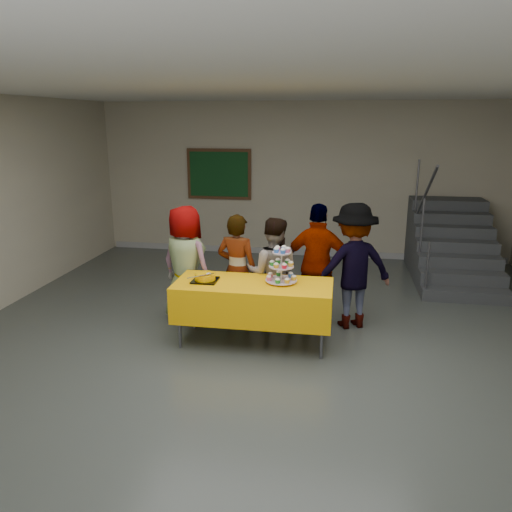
{
  "coord_description": "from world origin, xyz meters",
  "views": [
    {
      "loc": [
        0.77,
        -4.79,
        2.65
      ],
      "look_at": [
        -0.21,
        0.97,
        1.05
      ],
      "focal_mm": 35.0,
      "sensor_mm": 36.0,
      "label": 1
    }
  ],
  "objects_px": {
    "bake_table": "(253,300)",
    "schoolchild_b": "(237,270)",
    "schoolchild_c": "(273,273)",
    "staircase": "(450,247)",
    "cupcake_stand": "(281,268)",
    "schoolchild_d": "(318,265)",
    "schoolchild_a": "(186,264)",
    "noticeboard": "(219,174)",
    "bear_cake": "(205,276)",
    "schoolchild_e": "(353,266)"
  },
  "relations": [
    {
      "from": "bake_table",
      "to": "schoolchild_b",
      "type": "height_order",
      "value": "schoolchild_b"
    },
    {
      "from": "schoolchild_c",
      "to": "staircase",
      "type": "height_order",
      "value": "staircase"
    },
    {
      "from": "cupcake_stand",
      "to": "schoolchild_d",
      "type": "height_order",
      "value": "schoolchild_d"
    },
    {
      "from": "schoolchild_a",
      "to": "noticeboard",
      "type": "height_order",
      "value": "noticeboard"
    },
    {
      "from": "bear_cake",
      "to": "noticeboard",
      "type": "bearing_deg",
      "value": 101.32
    },
    {
      "from": "schoolchild_b",
      "to": "noticeboard",
      "type": "relative_size",
      "value": 1.15
    },
    {
      "from": "staircase",
      "to": "noticeboard",
      "type": "height_order",
      "value": "noticeboard"
    },
    {
      "from": "noticeboard",
      "to": "bear_cake",
      "type": "bearing_deg",
      "value": -78.68
    },
    {
      "from": "bear_cake",
      "to": "noticeboard",
      "type": "relative_size",
      "value": 0.28
    },
    {
      "from": "cupcake_stand",
      "to": "schoolchild_e",
      "type": "bearing_deg",
      "value": 37.85
    },
    {
      "from": "schoolchild_a",
      "to": "schoolchild_c",
      "type": "distance_m",
      "value": 1.17
    },
    {
      "from": "schoolchild_b",
      "to": "schoolchild_e",
      "type": "bearing_deg",
      "value": -161.71
    },
    {
      "from": "cupcake_stand",
      "to": "schoolchild_d",
      "type": "xyz_separation_m",
      "value": [
        0.41,
        0.65,
        -0.14
      ]
    },
    {
      "from": "noticeboard",
      "to": "staircase",
      "type": "bearing_deg",
      "value": -10.9
    },
    {
      "from": "cupcake_stand",
      "to": "schoolchild_b",
      "type": "distance_m",
      "value": 0.81
    },
    {
      "from": "schoolchild_c",
      "to": "schoolchild_a",
      "type": "bearing_deg",
      "value": -2.34
    },
    {
      "from": "bake_table",
      "to": "schoolchild_b",
      "type": "xyz_separation_m",
      "value": [
        -0.31,
        0.54,
        0.19
      ]
    },
    {
      "from": "schoolchild_a",
      "to": "noticeboard",
      "type": "relative_size",
      "value": 1.21
    },
    {
      "from": "schoolchild_c",
      "to": "schoolchild_d",
      "type": "distance_m",
      "value": 0.61
    },
    {
      "from": "schoolchild_e",
      "to": "bear_cake",
      "type": "bearing_deg",
      "value": 2.59
    },
    {
      "from": "schoolchild_a",
      "to": "schoolchild_d",
      "type": "height_order",
      "value": "schoolchild_d"
    },
    {
      "from": "bake_table",
      "to": "schoolchild_b",
      "type": "relative_size",
      "value": 1.26
    },
    {
      "from": "schoolchild_d",
      "to": "schoolchild_c",
      "type": "bearing_deg",
      "value": 22.23
    },
    {
      "from": "bear_cake",
      "to": "schoolchild_c",
      "type": "xyz_separation_m",
      "value": [
        0.74,
        0.59,
        -0.1
      ]
    },
    {
      "from": "bake_table",
      "to": "schoolchild_e",
      "type": "relative_size",
      "value": 1.14
    },
    {
      "from": "schoolchild_c",
      "to": "schoolchild_b",
      "type": "bearing_deg",
      "value": 0.54
    },
    {
      "from": "bake_table",
      "to": "schoolchild_d",
      "type": "height_order",
      "value": "schoolchild_d"
    },
    {
      "from": "cupcake_stand",
      "to": "noticeboard",
      "type": "height_order",
      "value": "noticeboard"
    },
    {
      "from": "schoolchild_a",
      "to": "schoolchild_c",
      "type": "xyz_separation_m",
      "value": [
        1.17,
        0.0,
        -0.06
      ]
    },
    {
      "from": "schoolchild_a",
      "to": "schoolchild_e",
      "type": "xyz_separation_m",
      "value": [
        2.19,
        0.18,
        0.03
      ]
    },
    {
      "from": "cupcake_stand",
      "to": "schoolchild_e",
      "type": "height_order",
      "value": "schoolchild_e"
    },
    {
      "from": "schoolchild_c",
      "to": "noticeboard",
      "type": "relative_size",
      "value": 1.12
    },
    {
      "from": "schoolchild_e",
      "to": "cupcake_stand",
      "type": "bearing_deg",
      "value": 17.03
    },
    {
      "from": "schoolchild_c",
      "to": "schoolchild_d",
      "type": "relative_size",
      "value": 0.9
    },
    {
      "from": "schoolchild_a",
      "to": "noticeboard",
      "type": "distance_m",
      "value": 3.75
    },
    {
      "from": "bear_cake",
      "to": "schoolchild_e",
      "type": "distance_m",
      "value": 1.93
    },
    {
      "from": "schoolchild_e",
      "to": "bake_table",
      "type": "bearing_deg",
      "value": 11.3
    },
    {
      "from": "cupcake_stand",
      "to": "schoolchild_c",
      "type": "relative_size",
      "value": 0.3
    },
    {
      "from": "bear_cake",
      "to": "staircase",
      "type": "bearing_deg",
      "value": 44.07
    },
    {
      "from": "bear_cake",
      "to": "staircase",
      "type": "relative_size",
      "value": 0.15
    },
    {
      "from": "bake_table",
      "to": "bear_cake",
      "type": "xyz_separation_m",
      "value": [
        -0.58,
        -0.02,
        0.27
      ]
    },
    {
      "from": "schoolchild_b",
      "to": "schoolchild_e",
      "type": "height_order",
      "value": "schoolchild_e"
    },
    {
      "from": "cupcake_stand",
      "to": "noticeboard",
      "type": "distance_m",
      "value": 4.53
    },
    {
      "from": "bear_cake",
      "to": "schoolchild_a",
      "type": "xyz_separation_m",
      "value": [
        -0.43,
        0.58,
        -0.04
      ]
    },
    {
      "from": "bear_cake",
      "to": "schoolchild_a",
      "type": "bearing_deg",
      "value": 126.03
    },
    {
      "from": "schoolchild_d",
      "to": "schoolchild_e",
      "type": "relative_size",
      "value": 0.99
    },
    {
      "from": "schoolchild_c",
      "to": "schoolchild_e",
      "type": "distance_m",
      "value": 1.05
    },
    {
      "from": "schoolchild_c",
      "to": "bake_table",
      "type": "bearing_deg",
      "value": 72.09
    },
    {
      "from": "bake_table",
      "to": "schoolchild_a",
      "type": "distance_m",
      "value": 1.18
    },
    {
      "from": "schoolchild_c",
      "to": "schoolchild_d",
      "type": "xyz_separation_m",
      "value": [
        0.58,
        0.16,
        0.08
      ]
    }
  ]
}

